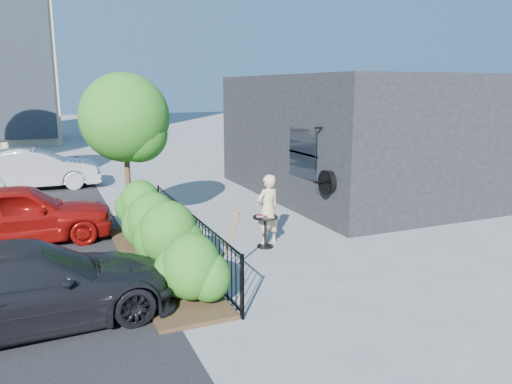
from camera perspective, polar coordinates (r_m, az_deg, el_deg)
name	(u,v)px	position (r m, az deg, el deg)	size (l,w,h in m)	color
ground	(255,251)	(11.34, -0.11, -6.81)	(120.00, 120.00, 0.00)	gray
shop_building	(351,136)	(17.43, 10.79, 6.33)	(6.22, 9.00, 4.00)	black
fence	(190,235)	(10.70, -7.54, -4.94)	(0.05, 6.05, 1.10)	black
planting_bed	(158,263)	(10.70, -11.10, -7.99)	(1.30, 6.00, 0.08)	#382616
shrubs	(161,231)	(10.61, -10.84, -4.40)	(1.10, 5.60, 1.24)	#276316
patio_tree	(128,123)	(12.81, -14.44, 7.62)	(2.20, 2.20, 3.94)	#3F2B19
cafe_table	(265,226)	(11.50, 1.07, -3.91)	(0.58, 0.58, 0.78)	black
woman	(268,210)	(11.65, 1.36, -2.03)	(0.61, 0.40, 1.67)	#D9B78C
shovel	(225,252)	(9.38, -3.56, -6.88)	(0.54, 0.19, 1.43)	brown
car_red	(19,214)	(12.99, -25.50, -2.25)	(1.71, 4.25, 1.45)	#A9110E
car_silver	(36,169)	(19.69, -23.87, 2.42)	(1.55, 4.43, 1.46)	silver
car_darkgrey	(28,286)	(8.53, -24.65, -9.71)	(1.86, 4.57, 1.32)	black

